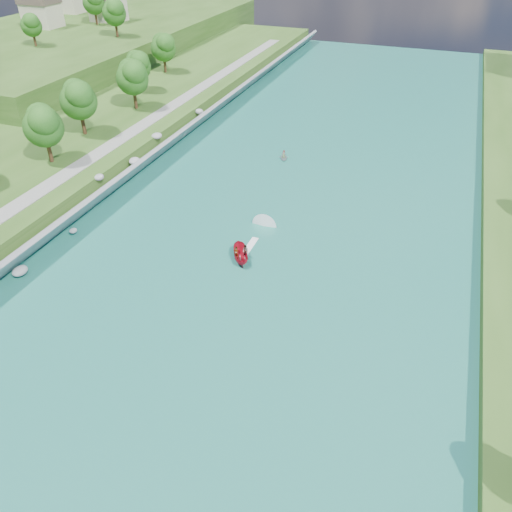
% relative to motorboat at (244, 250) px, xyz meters
% --- Properties ---
extents(ground, '(260.00, 260.00, 0.00)m').
position_rel_motorboat_xyz_m(ground, '(1.10, -15.88, -0.87)').
color(ground, '#2D5119').
rests_on(ground, ground).
extents(river_water, '(55.00, 240.00, 0.10)m').
position_rel_motorboat_xyz_m(river_water, '(1.10, 4.12, -0.82)').
color(river_water, '#185E52').
rests_on(river_water, ground).
extents(ridge_west, '(60.00, 120.00, 9.00)m').
position_rel_motorboat_xyz_m(ridge_west, '(-81.40, 79.12, 3.63)').
color(ridge_west, '#2D5119').
rests_on(ridge_west, ground).
extents(riprap_bank, '(4.45, 236.00, 4.35)m').
position_rel_motorboat_xyz_m(riprap_bank, '(-24.76, 3.78, 0.94)').
color(riprap_bank, slate).
rests_on(riprap_bank, ground).
extents(riverside_path, '(3.00, 200.00, 0.10)m').
position_rel_motorboat_xyz_m(riverside_path, '(-31.40, 4.12, 2.68)').
color(riverside_path, gray).
rests_on(riverside_path, berm_west).
extents(ridge_houses, '(29.50, 29.50, 8.40)m').
position_rel_motorboat_xyz_m(ridge_houses, '(-87.57, 84.12, 12.44)').
color(ridge_houses, beige).
rests_on(ridge_houses, ridge_west).
extents(trees_ridge, '(23.83, 41.84, 10.71)m').
position_rel_motorboat_xyz_m(trees_ridge, '(-72.89, 73.52, 13.15)').
color(trees_ridge, '#154913').
rests_on(trees_ridge, ridge_west).
extents(motorboat, '(3.67, 19.18, 2.09)m').
position_rel_motorboat_xyz_m(motorboat, '(0.00, 0.00, 0.00)').
color(motorboat, '#A90D1F').
rests_on(motorboat, river_water).
extents(raft, '(2.46, 2.91, 1.61)m').
position_rel_motorboat_xyz_m(raft, '(-4.41, 30.05, -0.41)').
color(raft, gray).
rests_on(raft, river_water).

